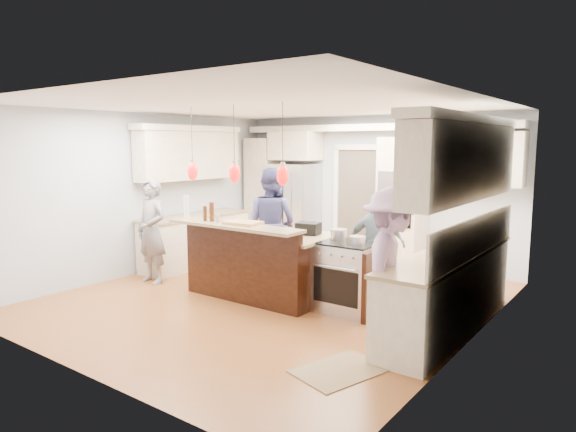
% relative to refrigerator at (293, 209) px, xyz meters
% --- Properties ---
extents(ground_plane, '(6.00, 6.00, 0.00)m').
position_rel_refrigerator_xyz_m(ground_plane, '(1.55, -2.64, -0.90)').
color(ground_plane, '#AF6730').
rests_on(ground_plane, ground).
extents(room_shell, '(5.54, 6.04, 2.72)m').
position_rel_refrigerator_xyz_m(room_shell, '(1.55, -2.64, 0.92)').
color(room_shell, '#B2BCC6').
rests_on(room_shell, ground).
extents(refrigerator, '(0.90, 0.70, 1.80)m').
position_rel_refrigerator_xyz_m(refrigerator, '(0.00, 0.00, 0.00)').
color(refrigerator, '#B7B7BC').
rests_on(refrigerator, ground).
extents(oven_column, '(0.72, 0.69, 2.30)m').
position_rel_refrigerator_xyz_m(oven_column, '(2.30, 0.03, 0.25)').
color(oven_column, beige).
rests_on(oven_column, ground).
extents(back_upper_cabinets, '(5.30, 0.61, 2.54)m').
position_rel_refrigerator_xyz_m(back_upper_cabinets, '(0.80, 0.12, 0.77)').
color(back_upper_cabinets, beige).
rests_on(back_upper_cabinets, ground).
extents(right_counter_run, '(0.64, 3.10, 2.51)m').
position_rel_refrigerator_xyz_m(right_counter_run, '(3.99, -2.34, 0.16)').
color(right_counter_run, beige).
rests_on(right_counter_run, ground).
extents(left_cabinets, '(0.64, 2.30, 2.51)m').
position_rel_refrigerator_xyz_m(left_cabinets, '(-0.89, -1.84, 0.16)').
color(left_cabinets, beige).
rests_on(left_cabinets, ground).
extents(kitchen_island, '(2.10, 1.46, 1.12)m').
position_rel_refrigerator_xyz_m(kitchen_island, '(1.30, -2.57, -0.41)').
color(kitchen_island, black).
rests_on(kitchen_island, ground).
extents(island_range, '(0.82, 0.71, 0.92)m').
position_rel_refrigerator_xyz_m(island_range, '(2.71, -2.49, -0.44)').
color(island_range, '#B7B7BC').
rests_on(island_range, ground).
extents(pendant_lights, '(1.75, 0.15, 1.03)m').
position_rel_refrigerator_xyz_m(pendant_lights, '(1.30, -3.15, 0.90)').
color(pendant_lights, black).
rests_on(pendant_lights, ground).
extents(person_bar_end, '(0.63, 0.44, 1.66)m').
position_rel_refrigerator_xyz_m(person_bar_end, '(-0.53, -3.09, -0.07)').
color(person_bar_end, slate).
rests_on(person_bar_end, ground).
extents(person_far_left, '(0.88, 0.69, 1.82)m').
position_rel_refrigerator_xyz_m(person_far_left, '(0.86, -1.79, 0.01)').
color(person_far_left, navy).
rests_on(person_far_left, ground).
extents(person_far_right, '(0.91, 0.58, 1.45)m').
position_rel_refrigerator_xyz_m(person_far_right, '(2.55, -1.45, -0.18)').
color(person_far_right, slate).
rests_on(person_far_right, ground).
extents(person_range_side, '(0.95, 1.27, 1.75)m').
position_rel_refrigerator_xyz_m(person_range_side, '(3.65, -3.28, -0.02)').
color(person_range_side, '#AD89B9').
rests_on(person_range_side, ground).
extents(floor_rug, '(0.82, 1.00, 0.01)m').
position_rel_refrigerator_xyz_m(floor_rug, '(3.52, -4.12, -0.89)').
color(floor_rug, olive).
rests_on(floor_rug, ground).
extents(water_bottle, '(0.08, 0.08, 0.34)m').
position_rel_refrigerator_xyz_m(water_bottle, '(0.40, -3.19, 0.39)').
color(water_bottle, silver).
rests_on(water_bottle, kitchen_island).
extents(beer_bottle_a, '(0.07, 0.07, 0.21)m').
position_rel_refrigerator_xyz_m(beer_bottle_a, '(0.79, -3.21, 0.33)').
color(beer_bottle_a, '#46230C').
rests_on(beer_bottle_a, kitchen_island).
extents(beer_bottle_b, '(0.09, 0.09, 0.27)m').
position_rel_refrigerator_xyz_m(beer_bottle_b, '(0.89, -3.18, 0.35)').
color(beer_bottle_b, '#46230C').
rests_on(beer_bottle_b, kitchen_island).
extents(beer_bottle_c, '(0.07, 0.07, 0.26)m').
position_rel_refrigerator_xyz_m(beer_bottle_c, '(0.81, -3.10, 0.35)').
color(beer_bottle_c, '#46230C').
rests_on(beer_bottle_c, kitchen_island).
extents(drink_can, '(0.07, 0.07, 0.12)m').
position_rel_refrigerator_xyz_m(drink_can, '(1.04, -3.22, 0.28)').
color(drink_can, '#B7B7BC').
rests_on(drink_can, kitchen_island).
extents(cutting_board, '(0.50, 0.38, 0.04)m').
position_rel_refrigerator_xyz_m(cutting_board, '(1.40, -3.11, 0.24)').
color(cutting_board, tan).
rests_on(cutting_board, kitchen_island).
extents(pot_large, '(0.23, 0.23, 0.13)m').
position_rel_refrigerator_xyz_m(pot_large, '(2.44, -2.34, 0.09)').
color(pot_large, '#B7B7BC').
rests_on(pot_large, island_range).
extents(pot_small, '(0.20, 0.20, 0.10)m').
position_rel_refrigerator_xyz_m(pot_small, '(2.82, -2.51, 0.07)').
color(pot_small, '#B7B7BC').
rests_on(pot_small, island_range).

